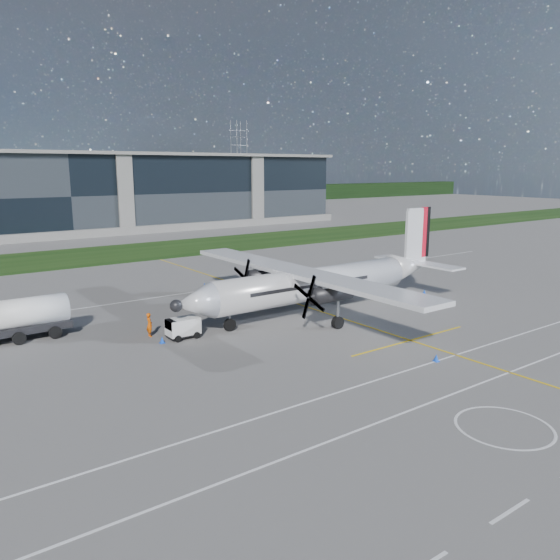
{
  "coord_description": "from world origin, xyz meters",
  "views": [
    {
      "loc": [
        -27.65,
        -31.67,
        12.59
      ],
      "look_at": [
        -0.44,
        5.79,
        3.04
      ],
      "focal_mm": 35.0,
      "sensor_mm": 36.0,
      "label": 1
    }
  ],
  "objects_px": {
    "fuel_tanker_truck": "(3,322)",
    "safety_cone_portwing": "(436,358)",
    "pylon_east": "(239,161)",
    "ground_crew_person": "(149,323)",
    "safety_cone_tail": "(424,292)",
    "safety_cone_fwd": "(162,340)",
    "turboprop_aircraft": "(322,264)",
    "baggage_tug": "(183,328)",
    "safety_cone_nose_stbd": "(178,333)",
    "safety_cone_stbdwing": "(204,285)"
  },
  "relations": [
    {
      "from": "pylon_east",
      "to": "fuel_tanker_truck",
      "type": "bearing_deg",
      "value": -127.49
    },
    {
      "from": "safety_cone_stbdwing",
      "to": "pylon_east",
      "type": "bearing_deg",
      "value": 56.76
    },
    {
      "from": "turboprop_aircraft",
      "to": "fuel_tanker_truck",
      "type": "relative_size",
      "value": 3.49
    },
    {
      "from": "baggage_tug",
      "to": "safety_cone_fwd",
      "type": "distance_m",
      "value": 1.89
    },
    {
      "from": "safety_cone_tail",
      "to": "safety_cone_portwing",
      "type": "bearing_deg",
      "value": -138.36
    },
    {
      "from": "safety_cone_fwd",
      "to": "fuel_tanker_truck",
      "type": "bearing_deg",
      "value": 143.11
    },
    {
      "from": "baggage_tug",
      "to": "safety_cone_fwd",
      "type": "relative_size",
      "value": 5.13
    },
    {
      "from": "pylon_east",
      "to": "safety_cone_portwing",
      "type": "height_order",
      "value": "pylon_east"
    },
    {
      "from": "pylon_east",
      "to": "ground_crew_person",
      "type": "height_order",
      "value": "pylon_east"
    },
    {
      "from": "ground_crew_person",
      "to": "safety_cone_fwd",
      "type": "relative_size",
      "value": 4.22
    },
    {
      "from": "safety_cone_portwing",
      "to": "safety_cone_stbdwing",
      "type": "height_order",
      "value": "same"
    },
    {
      "from": "fuel_tanker_truck",
      "to": "safety_cone_nose_stbd",
      "type": "bearing_deg",
      "value": -29.52
    },
    {
      "from": "safety_cone_portwing",
      "to": "safety_cone_stbdwing",
      "type": "xyz_separation_m",
      "value": [
        -1.53,
        29.32,
        0.0
      ]
    },
    {
      "from": "fuel_tanker_truck",
      "to": "safety_cone_tail",
      "type": "distance_m",
      "value": 38.18
    },
    {
      "from": "turboprop_aircraft",
      "to": "baggage_tug",
      "type": "xyz_separation_m",
      "value": [
        -13.16,
        0.5,
        -3.61
      ]
    },
    {
      "from": "fuel_tanker_truck",
      "to": "safety_cone_fwd",
      "type": "relative_size",
      "value": 16.73
    },
    {
      "from": "baggage_tug",
      "to": "safety_cone_stbdwing",
      "type": "xyz_separation_m",
      "value": [
        9.77,
        14.84,
        -0.52
      ]
    },
    {
      "from": "turboprop_aircraft",
      "to": "safety_cone_stbdwing",
      "type": "distance_m",
      "value": 16.25
    },
    {
      "from": "pylon_east",
      "to": "ground_crew_person",
      "type": "distance_m",
      "value": 174.07
    },
    {
      "from": "pylon_east",
      "to": "safety_cone_portwing",
      "type": "xyz_separation_m",
      "value": [
        -84.11,
        -160.0,
        -14.75
      ]
    },
    {
      "from": "turboprop_aircraft",
      "to": "ground_crew_person",
      "type": "bearing_deg",
      "value": 171.09
    },
    {
      "from": "fuel_tanker_truck",
      "to": "safety_cone_portwing",
      "type": "bearing_deg",
      "value": -43.5
    },
    {
      "from": "safety_cone_stbdwing",
      "to": "safety_cone_fwd",
      "type": "bearing_deg",
      "value": -127.55
    },
    {
      "from": "pylon_east",
      "to": "turboprop_aircraft",
      "type": "height_order",
      "value": "pylon_east"
    },
    {
      "from": "baggage_tug",
      "to": "ground_crew_person",
      "type": "bearing_deg",
      "value": 135.44
    },
    {
      "from": "safety_cone_portwing",
      "to": "pylon_east",
      "type": "bearing_deg",
      "value": 62.27
    },
    {
      "from": "turboprop_aircraft",
      "to": "safety_cone_tail",
      "type": "relative_size",
      "value": 58.45
    },
    {
      "from": "turboprop_aircraft",
      "to": "safety_cone_nose_stbd",
      "type": "distance_m",
      "value": 13.98
    },
    {
      "from": "ground_crew_person",
      "to": "safety_cone_stbdwing",
      "type": "bearing_deg",
      "value": -38.36
    },
    {
      "from": "safety_cone_nose_stbd",
      "to": "safety_cone_stbdwing",
      "type": "bearing_deg",
      "value": 55.2
    },
    {
      "from": "safety_cone_portwing",
      "to": "baggage_tug",
      "type": "bearing_deg",
      "value": 127.97
    },
    {
      "from": "baggage_tug",
      "to": "safety_cone_portwing",
      "type": "distance_m",
      "value": 18.37
    },
    {
      "from": "safety_cone_tail",
      "to": "safety_cone_nose_stbd",
      "type": "xyz_separation_m",
      "value": [
        -26.42,
        1.73,
        0.0
      ]
    },
    {
      "from": "pylon_east",
      "to": "fuel_tanker_truck",
      "type": "distance_m",
      "value": 175.43
    },
    {
      "from": "turboprop_aircraft",
      "to": "fuel_tanker_truck",
      "type": "bearing_deg",
      "value": 163.35
    },
    {
      "from": "baggage_tug",
      "to": "safety_cone_fwd",
      "type": "xyz_separation_m",
      "value": [
        -1.8,
        -0.21,
        -0.52
      ]
    },
    {
      "from": "ground_crew_person",
      "to": "turboprop_aircraft",
      "type": "bearing_deg",
      "value": -95.36
    },
    {
      "from": "safety_cone_tail",
      "to": "safety_cone_fwd",
      "type": "distance_m",
      "value": 28.09
    },
    {
      "from": "pylon_east",
      "to": "safety_cone_nose_stbd",
      "type": "distance_m",
      "value": 174.25
    },
    {
      "from": "fuel_tanker_truck",
      "to": "ground_crew_person",
      "type": "distance_m",
      "value": 10.41
    },
    {
      "from": "pylon_east",
      "to": "turboprop_aircraft",
      "type": "distance_m",
      "value": 167.93
    },
    {
      "from": "fuel_tanker_truck",
      "to": "safety_cone_portwing",
      "type": "relative_size",
      "value": 16.73
    },
    {
      "from": "baggage_tug",
      "to": "safety_cone_portwing",
      "type": "relative_size",
      "value": 5.13
    },
    {
      "from": "safety_cone_portwing",
      "to": "safety_cone_stbdwing",
      "type": "bearing_deg",
      "value": 92.99
    },
    {
      "from": "pylon_east",
      "to": "safety_cone_stbdwing",
      "type": "xyz_separation_m",
      "value": [
        -85.64,
        -130.68,
        -14.75
      ]
    },
    {
      "from": "turboprop_aircraft",
      "to": "baggage_tug",
      "type": "relative_size",
      "value": 11.4
    },
    {
      "from": "safety_cone_portwing",
      "to": "safety_cone_nose_stbd",
      "type": "distance_m",
      "value": 18.9
    },
    {
      "from": "turboprop_aircraft",
      "to": "pylon_east",
      "type": "bearing_deg",
      "value": 60.61
    },
    {
      "from": "safety_cone_nose_stbd",
      "to": "fuel_tanker_truck",
      "type": "bearing_deg",
      "value": 150.48
    },
    {
      "from": "safety_cone_nose_stbd",
      "to": "safety_cone_stbdwing",
      "type": "relative_size",
      "value": 1.0
    }
  ]
}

